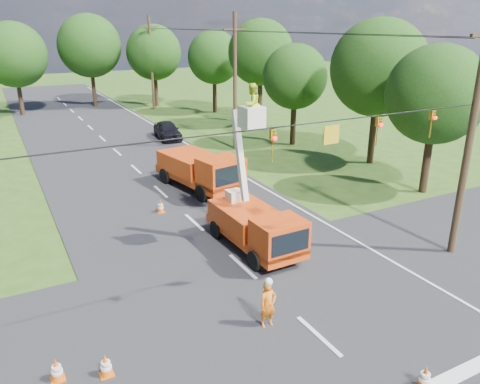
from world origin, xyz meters
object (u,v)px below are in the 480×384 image
bucket_truck (256,217)px  traffic_cone_7 (220,170)px  tree_right_e (214,57)px  second_truck (201,170)px  traffic_cone_3 (228,207)px  tree_far_b (89,46)px  tree_far_c (154,53)px  traffic_cone_8 (160,206)px  pole_right_far (151,63)px  tree_right_b (379,68)px  pole_right_near (471,135)px  traffic_cone_1 (425,377)px  traffic_cone_4 (106,365)px  traffic_cone_5 (57,370)px  tree_right_d (261,52)px  traffic_cone_2 (233,230)px  tree_far_a (14,55)px  ground_worker (268,305)px  pole_right_mid (235,82)px  tree_right_a (436,95)px  tree_right_c (295,77)px

bucket_truck → traffic_cone_7: (3.19, 10.09, -1.15)m
bucket_truck → tree_right_e: size_ratio=0.81×
second_truck → traffic_cone_3: second_truck is taller
tree_far_b → tree_far_c: 7.20m
traffic_cone_8 → pole_right_far: 31.79m
tree_right_b → tree_far_c: (-5.50, 30.00, -0.37)m
pole_right_near → tree_right_b: 13.71m
traffic_cone_1 → traffic_cone_4: 8.63m
second_truck → traffic_cone_5: (-9.74, -12.53, -0.86)m
tree_right_d → traffic_cone_7: bearing=-129.1°
traffic_cone_2 → tree_far_a: tree_far_a is taller
ground_worker → traffic_cone_5: size_ratio=2.27×
bucket_truck → pole_right_far: size_ratio=0.70×
tree_right_d → traffic_cone_3: bearing=-124.4°
pole_right_mid → tree_far_b: 25.65m
tree_right_a → tree_right_c: (-0.30, 13.00, -0.25)m
traffic_cone_1 → tree_far_a: (-6.17, 48.07, 5.83)m
traffic_cone_4 → tree_far_a: 44.03m
bucket_truck → traffic_cone_1: 9.30m
traffic_cone_7 → traffic_cone_8: size_ratio=1.00×
second_truck → traffic_cone_3: size_ratio=9.24×
bucket_truck → pole_right_mid: 17.79m
pole_right_near → tree_right_c: 19.57m
tree_right_b → tree_far_a: bearing=122.8°
traffic_cone_4 → tree_right_c: 28.05m
traffic_cone_8 → tree_far_a: (-4.00, 32.97, 5.83)m
traffic_cone_8 → pole_right_near: (9.50, -10.03, 4.75)m
tree_far_a → traffic_cone_5: bearing=-93.2°
tree_right_d → tree_far_a: (-19.80, 16.00, -0.49)m
tree_right_a → tree_far_b: bearing=105.1°
ground_worker → traffic_cone_8: (0.11, 10.81, -0.45)m
tree_right_d → bucket_truck: bearing=-120.7°
traffic_cone_5 → second_truck: bearing=52.1°
tree_right_a → tree_far_a: (-18.50, 37.00, 0.63)m
traffic_cone_1 → traffic_cone_7: (3.27, 19.32, 0.00)m
tree_right_a → tree_right_e: size_ratio=0.96×
traffic_cone_5 → pole_right_near: (15.94, 0.17, 4.75)m
traffic_cone_3 → tree_right_c: bearing=43.7°
second_truck → tree_right_e: size_ratio=0.76×
second_truck → tree_right_b: bearing=-11.8°
pole_right_near → tree_right_a: bearing=50.2°
tree_right_c → ground_worker: bearing=-125.9°
bucket_truck → tree_far_a: bearing=97.8°
tree_right_a → tree_right_b: (1.50, 6.00, 0.87)m
ground_worker → traffic_cone_7: 16.03m
ground_worker → tree_far_a: size_ratio=0.17×
traffic_cone_4 → traffic_cone_8: size_ratio=1.00×
ground_worker → traffic_cone_3: 9.60m
traffic_cone_8 → tree_right_b: size_ratio=0.07×
traffic_cone_2 → tree_right_d: size_ratio=0.07×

